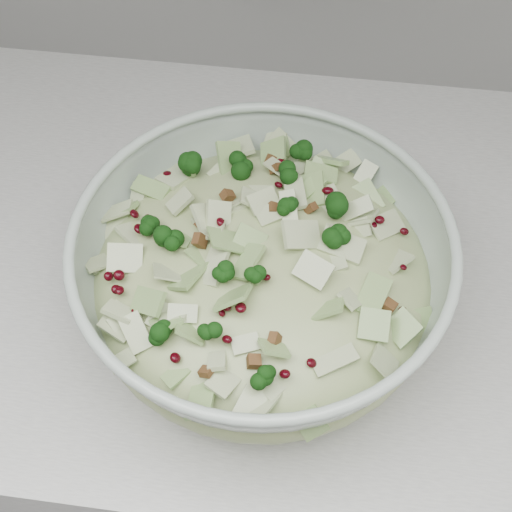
# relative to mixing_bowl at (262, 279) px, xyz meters

# --- Properties ---
(mixing_bowl) EXTENTS (0.36, 0.36, 0.13)m
(mixing_bowl) POSITION_rel_mixing_bowl_xyz_m (0.00, 0.00, 0.00)
(mixing_bowl) COLOR #A2B2A5
(mixing_bowl) RESTS_ON counter
(salad) EXTENTS (0.35, 0.35, 0.13)m
(salad) POSITION_rel_mixing_bowl_xyz_m (0.00, 0.00, 0.02)
(salad) COLOR #9BAA74
(salad) RESTS_ON mixing_bowl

